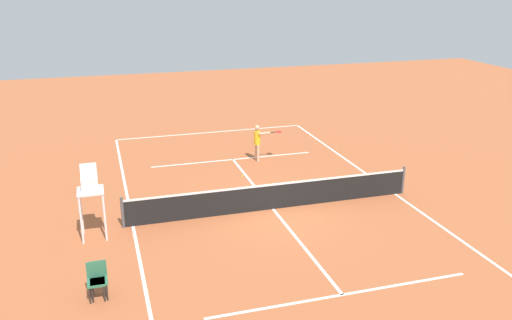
{
  "coord_description": "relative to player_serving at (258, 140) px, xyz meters",
  "views": [
    {
      "loc": [
        5.68,
        16.83,
        7.87
      ],
      "look_at": [
        -0.3,
        -3.11,
        0.8
      ],
      "focal_mm": 38.14,
      "sensor_mm": 36.0,
      "label": 1
    }
  ],
  "objects": [
    {
      "name": "courtside_chair_mid",
      "position": [
        7.26,
        1.75,
        -0.44
      ],
      "size": [
        0.44,
        0.46,
        0.95
      ],
      "color": "#262626",
      "rests_on": "ground"
    },
    {
      "name": "tennis_net",
      "position": [
        1.06,
        5.28,
        -0.48
      ],
      "size": [
        10.49,
        0.1,
        1.07
      ],
      "color": "#4C4C51",
      "rests_on": "ground"
    },
    {
      "name": "umpire_chair",
      "position": [
        7.17,
        5.71,
        0.63
      ],
      "size": [
        0.8,
        0.8,
        2.41
      ],
      "color": "silver",
      "rests_on": "ground"
    },
    {
      "name": "tennis_ball",
      "position": [
        1.26,
        1.84,
        -0.94
      ],
      "size": [
        0.07,
        0.07,
        0.07
      ],
      "primitive_type": "sphere",
      "color": "#CCE033",
      "rests_on": "ground"
    },
    {
      "name": "ground_plane",
      "position": [
        1.06,
        5.28,
        -0.97
      ],
      "size": [
        60.0,
        60.0,
        0.0
      ],
      "primitive_type": "plane",
      "color": "#AD5933"
    },
    {
      "name": "court_lines",
      "position": [
        1.06,
        5.28,
        -0.97
      ],
      "size": [
        9.89,
        20.96,
        0.01
      ],
      "color": "white",
      "rests_on": "ground"
    },
    {
      "name": "courtside_chair_near",
      "position": [
        7.17,
        9.3,
        -0.44
      ],
      "size": [
        0.44,
        0.46,
        0.95
      ],
      "color": "#262626",
      "rests_on": "ground"
    },
    {
      "name": "courtside_chair_far",
      "position": [
        7.1,
        9.27,
        -0.44
      ],
      "size": [
        0.44,
        0.46,
        0.95
      ],
      "color": "#262626",
      "rests_on": "ground"
    },
    {
      "name": "player_serving",
      "position": [
        0.0,
        0.0,
        0.0
      ],
      "size": [
        1.27,
        0.49,
        1.64
      ],
      "rotation": [
        0.0,
        0.0,
        1.65
      ],
      "color": "#D8A884",
      "rests_on": "ground"
    }
  ]
}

